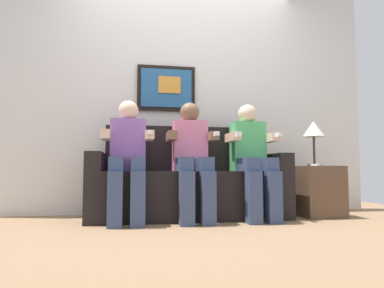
# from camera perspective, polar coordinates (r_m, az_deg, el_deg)

# --- Properties ---
(ground_plane) EXTENTS (5.57, 5.57, 0.00)m
(ground_plane) POSITION_cam_1_polar(r_m,az_deg,el_deg) (3.04, 0.50, -13.07)
(ground_plane) COLOR #8C6B4C
(back_wall_assembly) EXTENTS (4.28, 0.10, 2.60)m
(back_wall_assembly) POSITION_cam_1_polar(r_m,az_deg,el_deg) (3.85, -1.65, 8.28)
(back_wall_assembly) COLOR silver
(back_wall_assembly) RESTS_ON ground_plane
(couch) EXTENTS (1.88, 0.58, 0.90)m
(couch) POSITION_cam_1_polar(r_m,az_deg,el_deg) (3.33, -0.52, -6.90)
(couch) COLOR black
(couch) RESTS_ON ground_plane
(person_on_left) EXTENTS (0.46, 0.56, 1.11)m
(person_on_left) POSITION_cam_1_polar(r_m,az_deg,el_deg) (3.12, -10.66, -1.61)
(person_on_left) COLOR #8C59A5
(person_on_left) RESTS_ON ground_plane
(person_in_middle) EXTENTS (0.46, 0.56, 1.11)m
(person_in_middle) POSITION_cam_1_polar(r_m,az_deg,el_deg) (3.16, -0.02, -1.72)
(person_in_middle) COLOR pink
(person_in_middle) RESTS_ON ground_plane
(person_on_right) EXTENTS (0.46, 0.56, 1.11)m
(person_on_right) POSITION_cam_1_polar(r_m,az_deg,el_deg) (3.31, 9.98, -1.76)
(person_on_right) COLOR #4CB266
(person_on_right) RESTS_ON ground_plane
(side_table_right) EXTENTS (0.40, 0.40, 0.50)m
(side_table_right) POSITION_cam_1_polar(r_m,az_deg,el_deg) (3.67, 20.26, -7.37)
(side_table_right) COLOR brown
(side_table_right) RESTS_ON ground_plane
(table_lamp) EXTENTS (0.22, 0.22, 0.46)m
(table_lamp) POSITION_cam_1_polar(r_m,az_deg,el_deg) (3.72, 19.60, 2.05)
(table_lamp) COLOR #333338
(table_lamp) RESTS_ON side_table_right
(spare_remote_on_table) EXTENTS (0.04, 0.13, 0.02)m
(spare_remote_on_table) POSITION_cam_1_polar(r_m,az_deg,el_deg) (3.53, 19.90, -3.28)
(spare_remote_on_table) COLOR white
(spare_remote_on_table) RESTS_ON side_table_right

